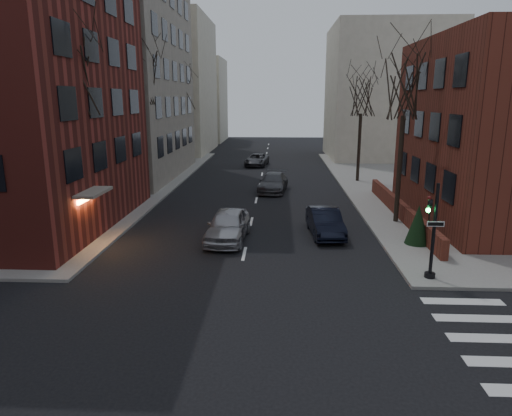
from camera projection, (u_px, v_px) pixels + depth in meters
The scene contains 19 objects.
building_left_tan at pixel (74, 23), 41.26m from camera, with size 18.00×18.00×28.00m, color gray.
low_wall_right at pixel (400, 209), 28.58m from camera, with size 0.35×16.00×1.00m, color #5F261B.
building_distant_la at pixel (158, 86), 62.73m from camera, with size 14.00×16.00×18.00m, color beige.
building_distant_ra at pixel (387, 93), 56.67m from camera, with size 14.00×14.00×16.00m, color beige.
building_distant_lb at pixel (195, 100), 79.60m from camera, with size 10.00×12.00×14.00m, color beige.
traffic_signal at pixel (432, 237), 18.64m from camera, with size 0.76×0.44×4.00m.
tree_left_a at pixel (71, 77), 22.76m from camera, with size 4.18×4.18×10.26m.
tree_left_b at pixel (141, 78), 34.30m from camera, with size 4.40×4.40×10.80m.
tree_left_c at pixel (180, 92), 48.10m from camera, with size 3.96×3.96×9.72m.
tree_right_a at pixel (405, 87), 25.90m from camera, with size 3.96×3.96×9.72m.
tree_right_b at pixel (362, 96), 39.59m from camera, with size 3.74×3.74×9.18m.
streetlamp_near at pixel (136, 146), 31.49m from camera, with size 0.36×0.36×6.28m.
streetlamp_far at pixel (191, 127), 50.90m from camera, with size 0.36×0.36×6.28m.
parked_sedan at pixel (325, 222), 25.27m from camera, with size 1.58×4.53×1.49m, color black.
car_lane_silver at pixel (228, 225), 24.31m from camera, with size 1.98×4.92×1.68m, color #A6A5AB.
car_lane_gray at pixel (273, 182), 37.10m from camera, with size 2.07×5.10×1.48m, color #46474B.
car_lane_far at pixel (257, 160), 51.16m from camera, with size 2.22×4.81×1.34m, color #3F3F44.
sandwich_board at pixel (418, 224), 25.33m from camera, with size 0.41×0.57×0.91m, color silver.
evergreen_shrub at pixel (418, 224), 23.23m from camera, with size 1.23×1.23×2.05m, color #15301B.
Camera 1 is at (1.63, -9.17, 7.46)m, focal length 32.00 mm.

